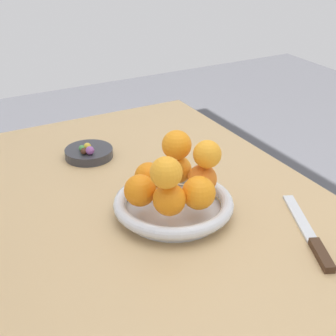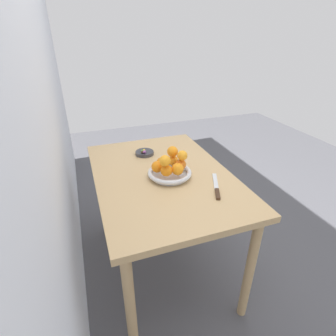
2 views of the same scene
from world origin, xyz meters
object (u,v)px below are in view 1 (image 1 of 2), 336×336
Objects in this scene: fruit_bowl at (173,205)px; orange_4 at (140,190)px; orange_3 at (150,176)px; orange_7 at (166,173)px; orange_8 at (177,145)px; knife at (311,236)px; orange_1 at (202,179)px; candy_ball_3 at (82,148)px; candy_ball_1 at (87,146)px; candy_ball_2 at (84,151)px; candy_dish at (89,153)px; orange_0 at (199,193)px; orange_2 at (178,169)px; orange_6 at (207,154)px; candy_ball_0 at (90,151)px; dining_table at (151,241)px; orange_5 at (169,199)px.

orange_4 is (0.01, 0.07, 0.05)m from fruit_bowl.
orange_7 reaches higher than orange_3.
orange_7 reaches higher than orange_8.
orange_4 is 0.34m from knife.
orange_1 is 0.37m from candy_ball_3.
candy_ball_2 is (-0.02, 0.02, -0.00)m from candy_ball_1.
candy_dish is (0.34, 0.06, -0.01)m from fruit_bowl.
candy_dish is 0.04m from candy_ball_2.
orange_2 is at bearing -8.31° from orange_0.
orange_0 is at bearing 133.45° from orange_6.
orange_2 is at bearing -36.67° from fruit_bowl.
orange_4 reaches higher than knife.
candy_ball_2 is at bearing 175.01° from candy_ball_3.
orange_4 reaches higher than fruit_bowl.
orange_2 is at bearing -157.35° from candy_ball_0.
orange_3 is 3.18× the size of candy_ball_1.
orange_7 is at bearing -177.86° from candy_ball_1.
dining_table is 18.65× the size of orange_3.
fruit_bowl is 0.34m from candy_ball_1.
orange_2 is 0.97× the size of orange_7.
fruit_bowl is at bearing 23.33° from orange_0.
candy_dish is 0.02m from candy_ball_1.
orange_0 is 1.10× the size of orange_1.
orange_5 is at bearing 83.38° from orange_0.
candy_ball_0 is 1.38× the size of candy_ball_3.
orange_5 reaches higher than candy_dish.
orange_1 is at bearing -96.67° from fruit_bowl.
orange_8 is at bearing 28.19° from orange_1.
orange_4 is (0.02, 0.13, 0.00)m from orange_1.
orange_3 is (0.01, -0.00, 0.16)m from dining_table.
candy_ball_2 is at bearing 23.58° from orange_1.
orange_3 is at bearing 88.59° from orange_2.
orange_7 is at bearing -158.70° from orange_4.
orange_3 reaches higher than candy_ball_3.
candy_ball_2 is at bearing 10.52° from dining_table.
candy_ball_0 is at bearing 22.65° from orange_2.
orange_0 is 0.40m from candy_ball_1.
orange_1 reaches higher than fruit_bowl.
candy_ball_3 reaches higher than knife.
orange_6 is at bearing -159.92° from candy_ball_1.
orange_3 is 0.26m from candy_ball_0.
orange_0 is 0.09m from orange_7.
candy_ball_1 is at bearing 132.18° from candy_dish.
orange_3 is 0.24× the size of knife.
orange_6 is at bearing -151.99° from orange_8.
orange_1 is 0.95× the size of orange_4.
candy_ball_3 is (0.03, 0.01, -0.00)m from candy_ball_0.
orange_6 is at bearing -128.13° from orange_3.
orange_1 reaches higher than candy_dish.
orange_6 is (-0.01, -0.00, 0.06)m from orange_1.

